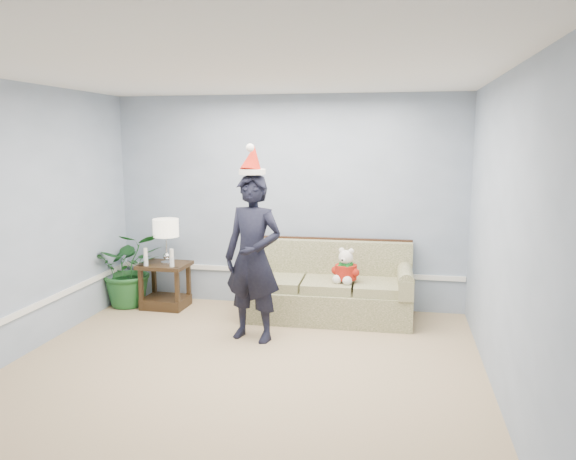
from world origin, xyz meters
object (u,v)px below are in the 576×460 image
(side_table, at_px, (165,290))
(teddy_bear, at_px, (346,270))
(table_lamp, at_px, (166,230))
(houseplant, at_px, (130,269))
(sofa, at_px, (329,291))
(man, at_px, (253,258))

(side_table, xyz_separation_m, teddy_bear, (2.33, -0.15, 0.41))
(table_lamp, bearing_deg, houseplant, 177.60)
(table_lamp, bearing_deg, sofa, 1.35)
(houseplant, bearing_deg, side_table, 0.62)
(side_table, bearing_deg, teddy_bear, -3.63)
(side_table, bearing_deg, table_lamp, -30.40)
(sofa, xyz_separation_m, teddy_bear, (0.22, -0.17, 0.31))
(sofa, height_order, teddy_bear, sofa)
(sofa, distance_m, man, 1.29)
(houseplant, distance_m, teddy_bear, 2.82)
(sofa, bearing_deg, man, -128.84)
(side_table, bearing_deg, man, -32.62)
(houseplant, height_order, man, man)
(table_lamp, height_order, houseplant, table_lamp)
(houseplant, height_order, teddy_bear, houseplant)
(side_table, xyz_separation_m, table_lamp, (0.05, -0.03, 0.79))
(teddy_bear, bearing_deg, table_lamp, -165.22)
(side_table, relative_size, table_lamp, 1.07)
(side_table, bearing_deg, houseplant, -179.38)
(sofa, distance_m, teddy_bear, 0.41)
(sofa, bearing_deg, houseplant, 179.21)
(sofa, distance_m, table_lamp, 2.18)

